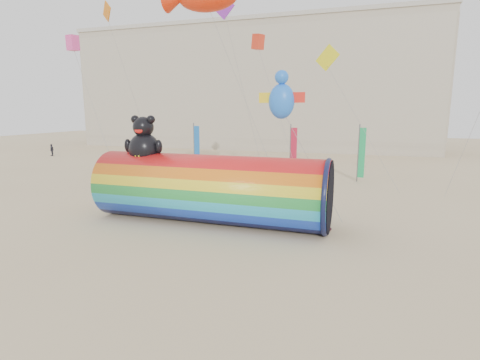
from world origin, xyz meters
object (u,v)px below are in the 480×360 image
(hotel_building, at_px, (252,88))
(fabric_bundle, at_px, (306,226))
(kite_handler, at_px, (306,208))
(windsock_assembly, at_px, (210,187))

(hotel_building, bearing_deg, fabric_bundle, -69.87)
(hotel_building, bearing_deg, kite_handler, -69.48)
(hotel_building, relative_size, windsock_assembly, 4.47)
(hotel_building, xyz_separation_m, fabric_bundle, (16.54, -45.12, -10.14))
(windsock_assembly, bearing_deg, fabric_bundle, 3.27)
(kite_handler, bearing_deg, fabric_bundle, 56.95)
(windsock_assembly, distance_m, kite_handler, 5.76)
(fabric_bundle, bearing_deg, hotel_building, 110.13)
(hotel_building, height_order, fabric_bundle, hotel_building)
(kite_handler, height_order, fabric_bundle, kite_handler)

